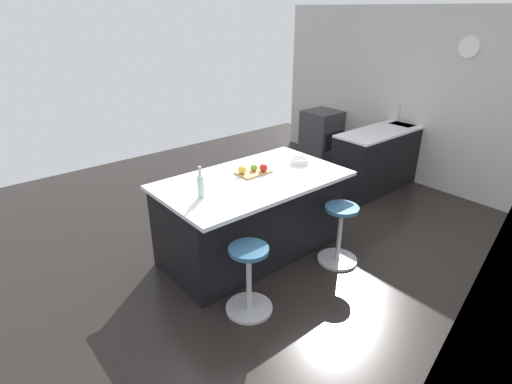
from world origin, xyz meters
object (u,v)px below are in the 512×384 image
Objects in this scene: oven_range at (322,135)px; apple_red at (264,168)px; fruit_bowl at (299,161)px; apple_yellow at (242,170)px; stool_by_window at (339,236)px; water_bottle at (201,185)px; stool_middle at (249,281)px; apple_green at (254,167)px; cutting_board at (253,172)px; kitchen_island at (250,216)px.

oven_range is 3.40m from apple_red.
oven_range is at bearing -143.63° from fruit_bowl.
apple_red is at bearing 153.83° from apple_yellow.
stool_by_window is 1.64m from water_bottle.
stool_by_window is 1.27m from stool_middle.
water_bottle is 1.49× the size of fruit_bowl.
apple_green is (0.51, -0.84, 0.68)m from stool_by_window.
stool_by_window is 1.29m from apple_yellow.
apple_yellow is at bearing -16.78° from cutting_board.
fruit_bowl is at bearing 175.43° from apple_red.
oven_range is at bearing -149.39° from apple_red.
apple_yellow is (-0.60, -0.86, 0.68)m from stool_middle.
apple_red reaches higher than oven_range.
stool_by_window and stool_middle have the same top height.
water_bottle reaches higher than oven_range.
apple_green is 0.59m from fruit_bowl.
oven_range is 0.44× the size of kitchen_island.
stool_by_window is (-0.63, 0.76, -0.16)m from kitchen_island.
fruit_bowl is (-0.51, 0.04, -0.02)m from apple_red.
apple_green is at bearing 172.28° from apple_yellow.
stool_by_window is at bearing 45.28° from oven_range.
apple_green is at bearing 28.78° from oven_range.
oven_range is 3.54m from apple_yellow.
stool_by_window is 2.16× the size of water_bottle.
oven_range is at bearing -151.22° from apple_green.
fruit_bowl is at bearing 176.33° from kitchen_island.
oven_range is 4.45m from stool_middle.
fruit_bowl is (-0.73, 0.15, -0.02)m from apple_yellow.
oven_range is at bearing -150.97° from kitchen_island.
fruit_bowl reaches higher than oven_range.
stool_middle is 1.31m from apple_green.
apple_green reaches higher than stool_by_window.
water_bottle is (0.04, -0.66, 0.74)m from stool_middle.
oven_range is at bearing -146.38° from stool_middle.
stool_middle is (0.63, 0.76, -0.16)m from kitchen_island.
fruit_bowl is at bearing 36.37° from oven_range.
kitchen_island is at bearing -3.67° from fruit_bowl.
fruit_bowl is (-0.60, 0.11, 0.03)m from cutting_board.
kitchen_island is 0.90m from water_bottle.
cutting_board is 1.15× the size of water_bottle.
oven_range is 3.41m from apple_green.
oven_range is 1.32× the size of stool_by_window.
apple_green reaches higher than fruit_bowl.
water_bottle reaches higher than cutting_board.
oven_range is at bearing -152.70° from apple_yellow.
cutting_board is 4.84× the size of apple_green.
apple_green is at bearing -131.74° from stool_middle.
kitchen_island is 26.98× the size of apple_green.
apple_red is at bearing -4.57° from fruit_bowl.
water_bottle reaches higher than stool_by_window.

